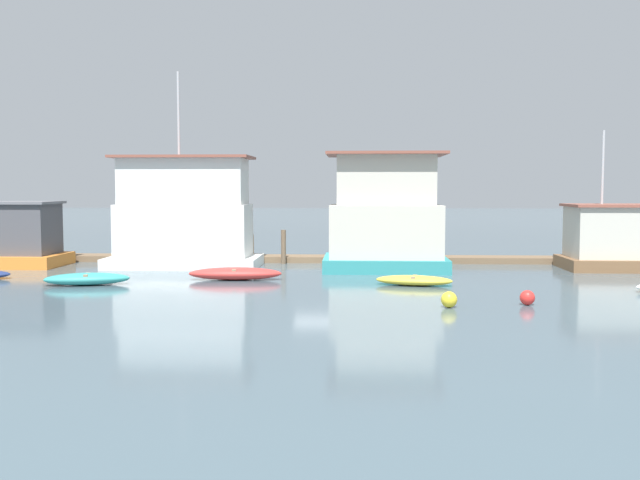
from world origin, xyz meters
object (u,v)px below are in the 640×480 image
(houseboat_white, at_px, (185,216))
(dinghy_red, at_px, (235,274))
(houseboat_brown, at_px, (638,238))
(buoy_red, at_px, (527,298))
(buoy_yellow, at_px, (449,300))
(houseboat_orange, at_px, (8,236))
(mooring_post_centre, at_px, (251,249))
(houseboat_teal, at_px, (385,217))
(mooring_post_far_right, at_px, (412,245))
(dinghy_teal, at_px, (87,279))
(mooring_post_far_left, at_px, (284,247))
(dinghy_yellow, at_px, (414,280))

(houseboat_white, bearing_deg, dinghy_red, -55.84)
(houseboat_brown, distance_m, buoy_red, 12.69)
(buoy_yellow, bearing_deg, houseboat_orange, 150.82)
(houseboat_orange, distance_m, buoy_yellow, 22.23)
(houseboat_white, bearing_deg, mooring_post_centre, 27.75)
(houseboat_teal, height_order, mooring_post_far_right, houseboat_teal)
(dinghy_teal, relative_size, buoy_red, 7.02)
(mooring_post_far_right, bearing_deg, mooring_post_far_left, 180.00)
(houseboat_orange, bearing_deg, houseboat_teal, -1.89)
(buoy_red, bearing_deg, buoy_yellow, -166.52)
(houseboat_white, xyz_separation_m, mooring_post_far_left, (4.51, 1.53, -1.55))
(dinghy_red, distance_m, mooring_post_centre, 6.25)
(dinghy_red, height_order, mooring_post_centre, mooring_post_centre)
(houseboat_teal, bearing_deg, dinghy_red, -147.57)
(houseboat_white, relative_size, buoy_red, 19.13)
(houseboat_white, height_order, mooring_post_centre, houseboat_white)
(dinghy_teal, height_order, mooring_post_centre, mooring_post_centre)
(dinghy_red, height_order, dinghy_yellow, dinghy_red)
(houseboat_orange, relative_size, mooring_post_centre, 4.65)
(dinghy_teal, bearing_deg, houseboat_teal, 26.41)
(houseboat_teal, bearing_deg, mooring_post_far_left, 154.79)
(houseboat_orange, height_order, mooring_post_far_right, houseboat_orange)
(houseboat_teal, xyz_separation_m, mooring_post_centre, (-6.47, 2.29, -1.67))
(houseboat_brown, distance_m, mooring_post_far_left, 16.43)
(mooring_post_centre, height_order, buoy_yellow, mooring_post_centre)
(houseboat_white, height_order, houseboat_teal, houseboat_white)
(dinghy_teal, xyz_separation_m, mooring_post_far_right, (12.98, 8.05, 0.72))
(buoy_yellow, bearing_deg, mooring_post_far_left, 117.22)
(houseboat_brown, bearing_deg, dinghy_red, -165.45)
(dinghy_yellow, relative_size, buoy_yellow, 6.05)
(dinghy_yellow, bearing_deg, buoy_red, -53.98)
(houseboat_white, distance_m, buoy_red, 17.17)
(houseboat_brown, bearing_deg, dinghy_yellow, -151.01)
(houseboat_teal, distance_m, dinghy_yellow, 5.72)
(houseboat_teal, distance_m, dinghy_red, 7.63)
(dinghy_yellow, relative_size, buoy_red, 6.42)
(mooring_post_centre, bearing_deg, mooring_post_far_right, 0.00)
(houseboat_brown, relative_size, buoy_red, 13.96)
(mooring_post_centre, distance_m, buoy_yellow, 14.90)
(dinghy_teal, bearing_deg, houseboat_brown, 15.53)
(mooring_post_far_left, height_order, buoy_red, mooring_post_far_left)
(buoy_yellow, bearing_deg, mooring_post_far_right, 90.84)
(houseboat_white, bearing_deg, buoy_red, -37.61)
(dinghy_yellow, xyz_separation_m, mooring_post_centre, (-7.37, 7.49, 0.52))
(mooring_post_far_right, bearing_deg, houseboat_orange, -174.93)
(mooring_post_centre, relative_size, mooring_post_far_right, 0.74)
(houseboat_teal, xyz_separation_m, buoy_red, (4.12, -9.63, -2.14))
(mooring_post_far_left, bearing_deg, mooring_post_far_right, 0.00)
(houseboat_white, height_order, dinghy_red, houseboat_white)
(houseboat_brown, bearing_deg, houseboat_white, 179.69)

